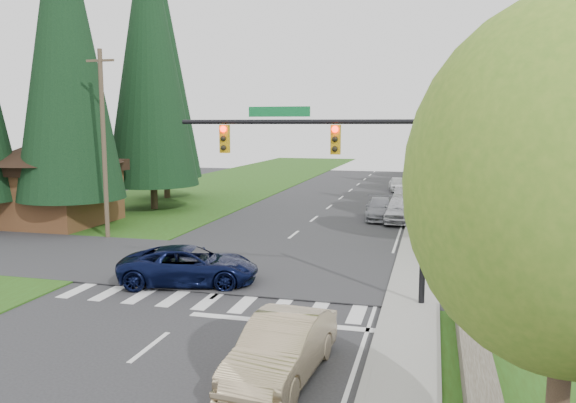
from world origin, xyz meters
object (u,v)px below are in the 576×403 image
at_px(sedan_champagne, 282,348).
at_px(parked_car_a, 400,210).
at_px(parked_car_b, 380,209).
at_px(parked_car_e, 414,180).
at_px(parked_car_d, 398,184).
at_px(suv_navy, 189,265).
at_px(parked_car_c, 404,196).

xyz_separation_m(sedan_champagne, parked_car_a, (1.47, 23.01, 0.05)).
bearing_deg(parked_car_b, sedan_champagne, -96.01).
bearing_deg(parked_car_e, sedan_champagne, -94.25).
height_order(parked_car_b, parked_car_d, parked_car_b).
relative_size(sedan_champagne, parked_car_a, 0.96).
bearing_deg(parked_car_a, suv_navy, -113.56).
height_order(suv_navy, parked_car_c, suv_navy).
bearing_deg(sedan_champagne, parked_car_b, 94.48).
xyz_separation_m(parked_car_b, parked_car_e, (1.40, 21.00, -0.04)).
bearing_deg(parked_car_a, parked_car_d, 94.09).
height_order(sedan_champagne, parked_car_b, sedan_champagne).
xyz_separation_m(suv_navy, parked_car_b, (5.72, 17.00, -0.05)).
bearing_deg(parked_car_e, parked_car_b, -96.07).
bearing_deg(parked_car_a, parked_car_c, 91.29).
relative_size(suv_navy, parked_car_b, 1.13).
height_order(sedan_champagne, parked_car_e, sedan_champagne).
distance_m(parked_car_d, parked_car_e, 5.21).
xyz_separation_m(parked_car_c, parked_car_e, (0.27, 13.65, -0.03)).
xyz_separation_m(suv_navy, parked_car_c, (6.85, 24.35, -0.06)).
xyz_separation_m(parked_car_a, parked_car_b, (-1.32, 0.87, -0.13)).
bearing_deg(suv_navy, parked_car_e, -24.41).
relative_size(suv_navy, parked_car_a, 1.12).
relative_size(parked_car_b, parked_car_d, 1.21).
bearing_deg(parked_car_c, parked_car_e, 90.50).
bearing_deg(parked_car_b, parked_car_c, 75.61).
height_order(sedan_champagne, parked_car_a, parked_car_a).
bearing_deg(parked_car_d, parked_car_c, -90.89).
bearing_deg(parked_car_c, suv_navy, -104.09).
distance_m(parked_car_b, parked_car_d, 15.95).
relative_size(parked_car_b, parked_car_e, 1.06).
bearing_deg(parked_car_e, suv_navy, -102.87).
relative_size(suv_navy, parked_car_e, 1.20).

